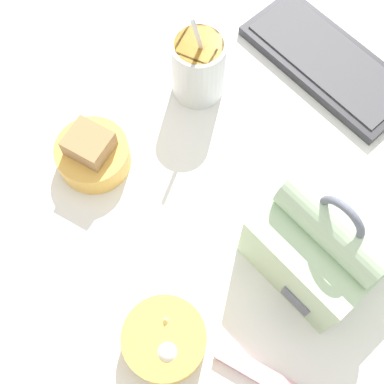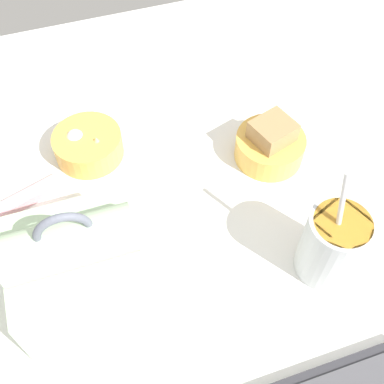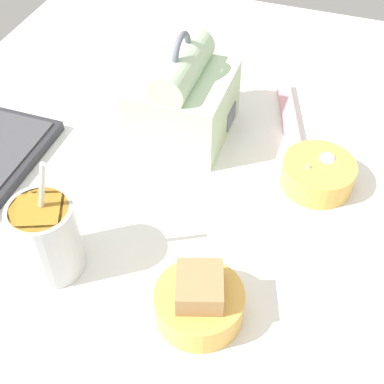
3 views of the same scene
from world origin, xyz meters
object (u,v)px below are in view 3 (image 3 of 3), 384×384
bento_bowl_snacks (318,173)px  chopstick_case (288,116)px  bento_bowl_sandwich (199,301)px  lunch_bag (182,99)px  soup_cup (47,237)px

bento_bowl_snacks → chopstick_case: size_ratio=0.60×
bento_bowl_sandwich → chopstick_case: 43.48cm
lunch_bag → chopstick_case: (9.42, -16.89, -6.21)cm
lunch_bag → bento_bowl_snacks: size_ratio=1.68×
lunch_bag → soup_cup: soup_cup is taller
chopstick_case → bento_bowl_snacks: bearing=-152.7°
soup_cup → bento_bowl_snacks: (27.79, -31.55, -3.75)cm
soup_cup → lunch_bag: bearing=-11.9°
bento_bowl_sandwich → chopstick_case: (43.36, -2.43, -2.11)cm
bento_bowl_snacks → chopstick_case: 16.75cm
lunch_bag → bento_bowl_snacks: 25.55cm
lunch_bag → chopstick_case: lunch_bag is taller
bento_bowl_sandwich → chopstick_case: size_ratio=0.61×
bento_bowl_sandwich → lunch_bag: bearing=23.1°
bento_bowl_sandwich → soup_cup: bearing=88.0°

